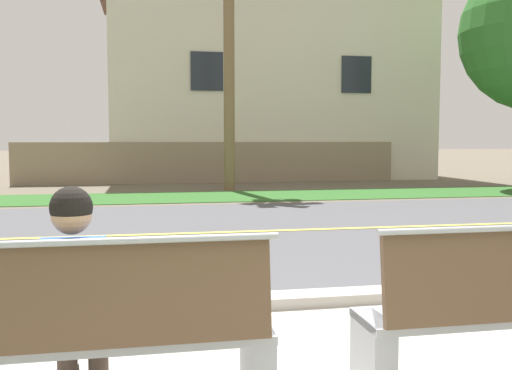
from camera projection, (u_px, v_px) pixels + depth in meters
name	position (u px, v px, depth m)	size (l,w,h in m)	color
ground_plane	(199.00, 220.00, 10.65)	(140.00, 140.00, 0.00)	#665B4C
curb_edge	(257.00, 302.00, 5.11)	(44.00, 0.30, 0.11)	#ADA89E
street_asphalt	(207.00, 233.00, 9.18)	(52.00, 8.00, 0.01)	#515156
road_centre_line	(207.00, 233.00, 9.18)	(48.00, 0.14, 0.01)	#E0CC4C
far_verge_grass	(183.00, 197.00, 14.82)	(48.00, 2.80, 0.02)	#2D6026
bench_left	(79.00, 337.00, 3.01)	(2.07, 0.48, 1.01)	#9EA0A8
seated_person_blue	(75.00, 289.00, 3.16)	(0.52, 0.68, 1.25)	#47382D
garden_wall	(211.00, 162.00, 19.75)	(13.00, 0.36, 1.40)	gray
house_across_street	(265.00, 82.00, 23.11)	(12.80, 6.91, 7.49)	beige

